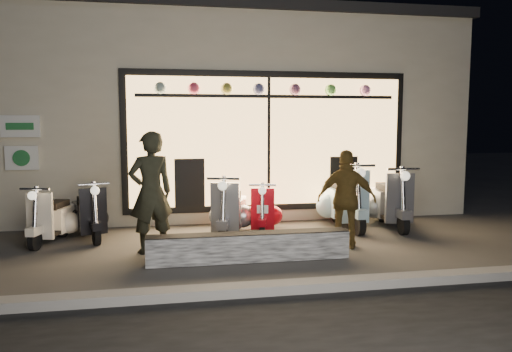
{
  "coord_description": "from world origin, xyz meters",
  "views": [
    {
      "loc": [
        -1.18,
        -7.32,
        1.94
      ],
      "look_at": [
        0.31,
        0.6,
        1.05
      ],
      "focal_mm": 35.0,
      "sensor_mm": 36.0,
      "label": 1
    }
  ],
  "objects_px": {
    "graffiti_barrier": "(249,247)",
    "man": "(151,192)",
    "woman": "(347,199)",
    "scooter_silver": "(230,211)",
    "scooter_red": "(263,211)"
  },
  "relations": [
    {
      "from": "scooter_red",
      "to": "woman",
      "type": "height_order",
      "value": "woman"
    },
    {
      "from": "graffiti_barrier",
      "to": "scooter_silver",
      "type": "distance_m",
      "value": 1.66
    },
    {
      "from": "scooter_red",
      "to": "scooter_silver",
      "type": "bearing_deg",
      "value": -149.23
    },
    {
      "from": "man",
      "to": "scooter_red",
      "type": "bearing_deg",
      "value": -168.24
    },
    {
      "from": "scooter_red",
      "to": "woman",
      "type": "xyz_separation_m",
      "value": [
        1.01,
        -1.39,
        0.4
      ]
    },
    {
      "from": "man",
      "to": "woman",
      "type": "relative_size",
      "value": 1.19
    },
    {
      "from": "graffiti_barrier",
      "to": "scooter_silver",
      "type": "height_order",
      "value": "scooter_silver"
    },
    {
      "from": "scooter_silver",
      "to": "woman",
      "type": "bearing_deg",
      "value": -19.72
    },
    {
      "from": "woman",
      "to": "man",
      "type": "bearing_deg",
      "value": 16.12
    },
    {
      "from": "graffiti_barrier",
      "to": "man",
      "type": "distance_m",
      "value": 1.67
    },
    {
      "from": "graffiti_barrier",
      "to": "scooter_red",
      "type": "bearing_deg",
      "value": 72.52
    },
    {
      "from": "woman",
      "to": "scooter_silver",
      "type": "bearing_deg",
      "value": -14.71
    },
    {
      "from": "scooter_red",
      "to": "woman",
      "type": "bearing_deg",
      "value": -40.82
    },
    {
      "from": "scooter_silver",
      "to": "man",
      "type": "xyz_separation_m",
      "value": [
        -1.3,
        -0.91,
        0.49
      ]
    },
    {
      "from": "scooter_silver",
      "to": "scooter_red",
      "type": "relative_size",
      "value": 1.16
    }
  ]
}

